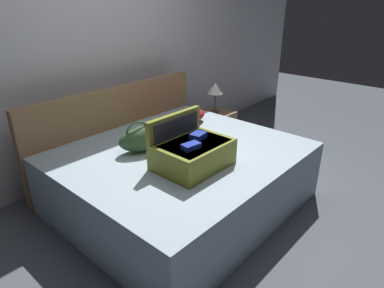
# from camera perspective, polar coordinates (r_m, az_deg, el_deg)

# --- Properties ---
(ground_plane) EXTENTS (12.00, 12.00, 0.00)m
(ground_plane) POSITION_cam_1_polar(r_m,az_deg,el_deg) (3.06, 3.84, -12.67)
(ground_plane) COLOR #4C515B
(back_wall) EXTENTS (8.00, 0.10, 2.60)m
(back_wall) POSITION_cam_1_polar(r_m,az_deg,el_deg) (3.74, -16.58, 14.90)
(back_wall) COLOR silver
(back_wall) RESTS_ON ground
(bed) EXTENTS (2.02, 1.76, 0.56)m
(bed) POSITION_cam_1_polar(r_m,az_deg,el_deg) (3.13, -1.81, -5.69)
(bed) COLOR #99ADBC
(bed) RESTS_ON ground
(headboard) EXTENTS (2.06, 0.08, 0.97)m
(headboard) POSITION_cam_1_polar(r_m,az_deg,el_deg) (3.68, -12.34, 1.96)
(headboard) COLOR olive
(headboard) RESTS_ON ground
(hard_case_large) EXTENTS (0.58, 0.44, 0.40)m
(hard_case_large) POSITION_cam_1_polar(r_m,az_deg,el_deg) (2.67, 0.01, -1.24)
(hard_case_large) COLOR olive
(hard_case_large) RESTS_ON bed
(duffel_bag) EXTENTS (0.54, 0.36, 0.28)m
(duffel_bag) POSITION_cam_1_polar(r_m,az_deg,el_deg) (2.99, -7.70, 1.07)
(duffel_bag) COLOR #2D4C2D
(duffel_bag) RESTS_ON bed
(pillow_near_headboard) EXTENTS (0.54, 0.28, 0.15)m
(pillow_near_headboard) POSITION_cam_1_polar(r_m,az_deg,el_deg) (3.58, -1.11, 4.48)
(pillow_near_headboard) COLOR maroon
(pillow_near_headboard) RESTS_ON bed
(nightstand) EXTENTS (0.44, 0.40, 0.45)m
(nightstand) POSITION_cam_1_polar(r_m,az_deg,el_deg) (4.41, 3.76, 2.56)
(nightstand) COLOR olive
(nightstand) RESTS_ON ground
(table_lamp) EXTENTS (0.19, 0.19, 0.39)m
(table_lamp) POSITION_cam_1_polar(r_m,az_deg,el_deg) (4.25, 3.95, 9.18)
(table_lamp) COLOR #3F3833
(table_lamp) RESTS_ON nightstand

